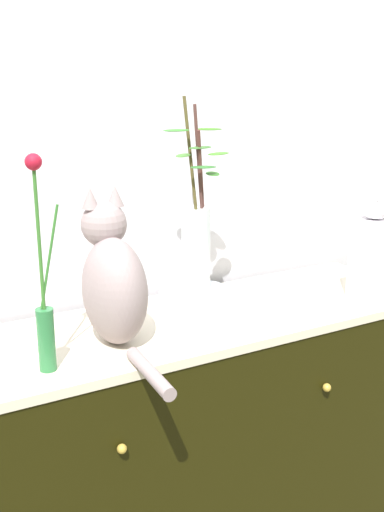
{
  "coord_description": "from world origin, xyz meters",
  "views": [
    {
      "loc": [
        -0.77,
        -1.42,
        1.52
      ],
      "look_at": [
        0.0,
        0.0,
        1.03
      ],
      "focal_mm": 44.45,
      "sensor_mm": 36.0,
      "label": 1
    }
  ],
  "objects_px": {
    "jar_lidded_porcelain": "(372,252)",
    "cat_sitting": "(114,282)",
    "bowl_porcelain": "(196,300)",
    "sideboard": "(192,451)",
    "vase_glass_clear": "(196,241)",
    "vase_slim_green": "(44,307)"
  },
  "relations": [
    {
      "from": "jar_lidded_porcelain",
      "to": "cat_sitting",
      "type": "bearing_deg",
      "value": 173.73
    },
    {
      "from": "bowl_porcelain",
      "to": "jar_lidded_porcelain",
      "type": "height_order",
      "value": "jar_lidded_porcelain"
    },
    {
      "from": "cat_sitting",
      "to": "jar_lidded_porcelain",
      "type": "bearing_deg",
      "value": -6.27
    },
    {
      "from": "sideboard",
      "to": "vase_glass_clear",
      "type": "xyz_separation_m",
      "value": [
        0.04,
        0.05,
        0.63
      ]
    },
    {
      "from": "jar_lidded_porcelain",
      "to": "vase_slim_green",
      "type": "bearing_deg",
      "value": 179.56
    },
    {
      "from": "cat_sitting",
      "to": "bowl_porcelain",
      "type": "distance_m",
      "value": 0.32
    },
    {
      "from": "vase_slim_green",
      "to": "jar_lidded_porcelain",
      "type": "xyz_separation_m",
      "value": [
        0.97,
        -0.01,
        -0.01
      ]
    },
    {
      "from": "bowl_porcelain",
      "to": "jar_lidded_porcelain",
      "type": "xyz_separation_m",
      "value": [
        0.49,
        -0.18,
        0.12
      ]
    },
    {
      "from": "cat_sitting",
      "to": "bowl_porcelain",
      "type": "height_order",
      "value": "cat_sitting"
    },
    {
      "from": "vase_glass_clear",
      "to": "jar_lidded_porcelain",
      "type": "xyz_separation_m",
      "value": [
        0.49,
        -0.17,
        -0.06
      ]
    },
    {
      "from": "sideboard",
      "to": "jar_lidded_porcelain",
      "type": "bearing_deg",
      "value": -12.54
    },
    {
      "from": "sideboard",
      "to": "bowl_porcelain",
      "type": "distance_m",
      "value": 0.46
    },
    {
      "from": "sideboard",
      "to": "jar_lidded_porcelain",
      "type": "xyz_separation_m",
      "value": [
        0.53,
        -0.12,
        0.57
      ]
    },
    {
      "from": "vase_glass_clear",
      "to": "sideboard",
      "type": "bearing_deg",
      "value": -127.93
    },
    {
      "from": "vase_glass_clear",
      "to": "cat_sitting",
      "type": "bearing_deg",
      "value": -162.6
    },
    {
      "from": "cat_sitting",
      "to": "bowl_porcelain",
      "type": "relative_size",
      "value": 2.22
    },
    {
      "from": "sideboard",
      "to": "bowl_porcelain",
      "type": "xyz_separation_m",
      "value": [
        0.04,
        0.06,
        0.45
      ]
    },
    {
      "from": "cat_sitting",
      "to": "vase_glass_clear",
      "type": "height_order",
      "value": "vase_glass_clear"
    },
    {
      "from": "cat_sitting",
      "to": "bowl_porcelain",
      "type": "xyz_separation_m",
      "value": [
        0.28,
        0.09,
        -0.13
      ]
    },
    {
      "from": "vase_slim_green",
      "to": "bowl_porcelain",
      "type": "distance_m",
      "value": 0.52
    },
    {
      "from": "jar_lidded_porcelain",
      "to": "sideboard",
      "type": "bearing_deg",
      "value": 167.46
    },
    {
      "from": "cat_sitting",
      "to": "jar_lidded_porcelain",
      "type": "distance_m",
      "value": 0.78
    }
  ]
}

